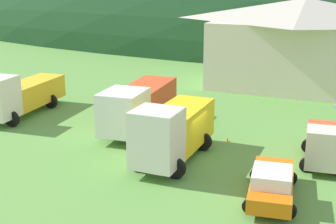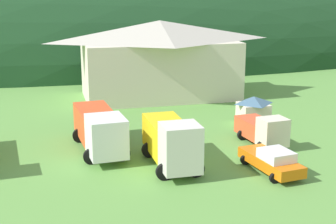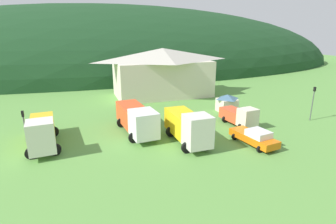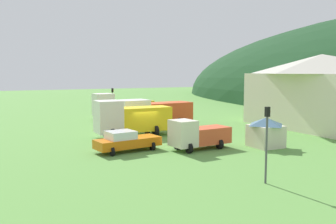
{
  "view_description": "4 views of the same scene",
  "coord_description": "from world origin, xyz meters",
  "px_view_note": "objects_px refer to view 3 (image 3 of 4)",
  "views": [
    {
      "loc": [
        9.11,
        -24.21,
        10.22
      ],
      "look_at": [
        -1.78,
        1.03,
        2.16
      ],
      "focal_mm": 50.73,
      "sensor_mm": 36.0,
      "label": 1
    },
    {
      "loc": [
        -8.51,
        -32.22,
        12.25
      ],
      "look_at": [
        0.25,
        3.16,
        2.68
      ],
      "focal_mm": 54.08,
      "sensor_mm": 36.0,
      "label": 2
    },
    {
      "loc": [
        -10.74,
        -24.55,
        11.04
      ],
      "look_at": [
        -1.12,
        3.52,
        2.01
      ],
      "focal_mm": 28.87,
      "sensor_mm": 36.0,
      "label": 3
    },
    {
      "loc": [
        32.96,
        -13.37,
        6.25
      ],
      "look_at": [
        2.24,
        1.56,
        2.55
      ],
      "focal_mm": 39.92,
      "sensor_mm": 36.0,
      "label": 4
    }
  ],
  "objects_px": {
    "heavy_rig_white": "(137,118)",
    "traffic_cone_near_pickup": "(189,127)",
    "heavy_rig_striped": "(42,131)",
    "service_pickup_orange": "(255,137)",
    "traffic_light_west": "(25,127)",
    "traffic_light_east": "(313,100)",
    "depot_building": "(163,72)",
    "play_shed_cream": "(227,103)",
    "flatbed_truck_yellow": "(188,126)",
    "light_truck_cream": "(240,116)"
  },
  "relations": [
    {
      "from": "service_pickup_orange",
      "to": "traffic_light_west",
      "type": "bearing_deg",
      "value": -113.2
    },
    {
      "from": "heavy_rig_striped",
      "to": "flatbed_truck_yellow",
      "type": "distance_m",
      "value": 14.26
    },
    {
      "from": "heavy_rig_white",
      "to": "heavy_rig_striped",
      "type": "bearing_deg",
      "value": -90.51
    },
    {
      "from": "depot_building",
      "to": "play_shed_cream",
      "type": "distance_m",
      "value": 13.78
    },
    {
      "from": "heavy_rig_striped",
      "to": "traffic_light_east",
      "type": "xyz_separation_m",
      "value": [
        31.36,
        -2.0,
        0.99
      ]
    },
    {
      "from": "flatbed_truck_yellow",
      "to": "service_pickup_orange",
      "type": "height_order",
      "value": "flatbed_truck_yellow"
    },
    {
      "from": "depot_building",
      "to": "traffic_light_west",
      "type": "xyz_separation_m",
      "value": [
        -19.09,
        -17.71,
        -1.72
      ]
    },
    {
      "from": "heavy_rig_white",
      "to": "service_pickup_orange",
      "type": "bearing_deg",
      "value": 52.08
    },
    {
      "from": "traffic_light_east",
      "to": "traffic_light_west",
      "type": "bearing_deg",
      "value": 177.51
    },
    {
      "from": "heavy_rig_white",
      "to": "light_truck_cream",
      "type": "bearing_deg",
      "value": 78.51
    },
    {
      "from": "traffic_light_east",
      "to": "traffic_cone_near_pickup",
      "type": "xyz_separation_m",
      "value": [
        -15.62,
        2.73,
        -2.64
      ]
    },
    {
      "from": "light_truck_cream",
      "to": "traffic_light_west",
      "type": "relative_size",
      "value": 1.3
    },
    {
      "from": "heavy_rig_striped",
      "to": "traffic_light_east",
      "type": "height_order",
      "value": "traffic_light_east"
    },
    {
      "from": "traffic_light_west",
      "to": "traffic_light_east",
      "type": "height_order",
      "value": "traffic_light_east"
    },
    {
      "from": "depot_building",
      "to": "play_shed_cream",
      "type": "bearing_deg",
      "value": -65.77
    },
    {
      "from": "heavy_rig_white",
      "to": "traffic_cone_near_pickup",
      "type": "bearing_deg",
      "value": 86.0
    },
    {
      "from": "play_shed_cream",
      "to": "heavy_rig_striped",
      "type": "xyz_separation_m",
      "value": [
        -23.31,
        -4.86,
        0.39
      ]
    },
    {
      "from": "service_pickup_orange",
      "to": "traffic_cone_near_pickup",
      "type": "height_order",
      "value": "service_pickup_orange"
    },
    {
      "from": "play_shed_cream",
      "to": "traffic_cone_near_pickup",
      "type": "xyz_separation_m",
      "value": [
        -7.57,
        -4.12,
        -1.27
      ]
    },
    {
      "from": "traffic_light_west",
      "to": "play_shed_cream",
      "type": "bearing_deg",
      "value": 12.45
    },
    {
      "from": "play_shed_cream",
      "to": "light_truck_cream",
      "type": "xyz_separation_m",
      "value": [
        -1.63,
        -5.67,
        -0.05
      ]
    },
    {
      "from": "heavy_rig_striped",
      "to": "service_pickup_orange",
      "type": "height_order",
      "value": "heavy_rig_striped"
    },
    {
      "from": "depot_building",
      "to": "light_truck_cream",
      "type": "xyz_separation_m",
      "value": [
        3.89,
        -17.94,
        -2.97
      ]
    },
    {
      "from": "heavy_rig_white",
      "to": "traffic_cone_near_pickup",
      "type": "height_order",
      "value": "heavy_rig_white"
    },
    {
      "from": "traffic_light_east",
      "to": "play_shed_cream",
      "type": "bearing_deg",
      "value": 139.58
    },
    {
      "from": "traffic_cone_near_pickup",
      "to": "flatbed_truck_yellow",
      "type": "bearing_deg",
      "value": -114.02
    },
    {
      "from": "depot_building",
      "to": "heavy_rig_white",
      "type": "xyz_separation_m",
      "value": [
        -8.3,
        -16.46,
        -2.44
      ]
    },
    {
      "from": "service_pickup_orange",
      "to": "traffic_light_east",
      "type": "distance_m",
      "value": 12.34
    },
    {
      "from": "heavy_rig_white",
      "to": "flatbed_truck_yellow",
      "type": "height_order",
      "value": "flatbed_truck_yellow"
    },
    {
      "from": "traffic_cone_near_pickup",
      "to": "heavy_rig_white",
      "type": "bearing_deg",
      "value": -179.43
    },
    {
      "from": "traffic_light_west",
      "to": "traffic_cone_near_pickup",
      "type": "xyz_separation_m",
      "value": [
        17.04,
        1.31,
        -2.48
      ]
    },
    {
      "from": "heavy_rig_white",
      "to": "light_truck_cream",
      "type": "xyz_separation_m",
      "value": [
        12.19,
        -1.48,
        -0.54
      ]
    },
    {
      "from": "depot_building",
      "to": "heavy_rig_striped",
      "type": "bearing_deg",
      "value": -136.06
    },
    {
      "from": "heavy_rig_white",
      "to": "traffic_light_west",
      "type": "height_order",
      "value": "traffic_light_west"
    },
    {
      "from": "depot_building",
      "to": "traffic_light_west",
      "type": "bearing_deg",
      "value": -137.14
    },
    {
      "from": "heavy_rig_striped",
      "to": "heavy_rig_white",
      "type": "height_order",
      "value": "heavy_rig_striped"
    },
    {
      "from": "play_shed_cream",
      "to": "traffic_light_east",
      "type": "bearing_deg",
      "value": -40.42
    },
    {
      "from": "flatbed_truck_yellow",
      "to": "light_truck_cream",
      "type": "relative_size",
      "value": 1.39
    },
    {
      "from": "heavy_rig_striped",
      "to": "light_truck_cream",
      "type": "relative_size",
      "value": 1.59
    },
    {
      "from": "traffic_light_east",
      "to": "depot_building",
      "type": "bearing_deg",
      "value": 125.35
    },
    {
      "from": "traffic_light_west",
      "to": "depot_building",
      "type": "bearing_deg",
      "value": 42.86
    },
    {
      "from": "traffic_light_west",
      "to": "light_truck_cream",
      "type": "bearing_deg",
      "value": -0.58
    },
    {
      "from": "light_truck_cream",
      "to": "service_pickup_orange",
      "type": "height_order",
      "value": "light_truck_cream"
    },
    {
      "from": "play_shed_cream",
      "to": "light_truck_cream",
      "type": "height_order",
      "value": "light_truck_cream"
    },
    {
      "from": "flatbed_truck_yellow",
      "to": "traffic_light_west",
      "type": "xyz_separation_m",
      "value": [
        -15.1,
        3.05,
        0.64
      ]
    },
    {
      "from": "heavy_rig_white",
      "to": "flatbed_truck_yellow",
      "type": "distance_m",
      "value": 6.08
    },
    {
      "from": "flatbed_truck_yellow",
      "to": "traffic_cone_near_pickup",
      "type": "height_order",
      "value": "flatbed_truck_yellow"
    },
    {
      "from": "depot_building",
      "to": "service_pickup_orange",
      "type": "bearing_deg",
      "value": -84.83
    },
    {
      "from": "light_truck_cream",
      "to": "service_pickup_orange",
      "type": "relative_size",
      "value": 0.96
    },
    {
      "from": "flatbed_truck_yellow",
      "to": "service_pickup_orange",
      "type": "xyz_separation_m",
      "value": [
        6.1,
        -2.55,
        -1.0
      ]
    }
  ]
}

